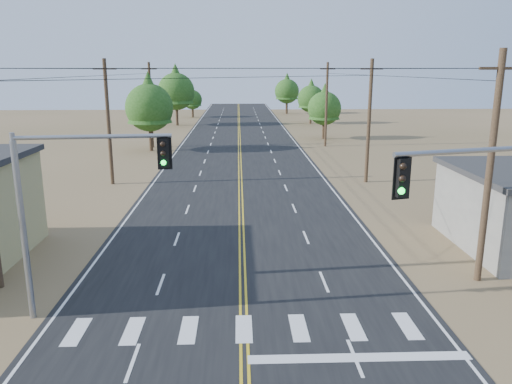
{
  "coord_description": "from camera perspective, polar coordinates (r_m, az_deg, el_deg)",
  "views": [
    {
      "loc": [
        -0.15,
        -8.36,
        9.16
      ],
      "look_at": [
        0.68,
        14.6,
        3.5
      ],
      "focal_mm": 35.0,
      "sensor_mm": 36.0,
      "label": 1
    }
  ],
  "objects": [
    {
      "name": "road",
      "position": [
        39.44,
        -1.78,
        0.42
      ],
      "size": [
        15.0,
        200.0,
        0.02
      ],
      "primitive_type": "cube",
      "color": "black",
      "rests_on": "ground"
    },
    {
      "name": "utility_pole_left_mid",
      "position": [
        41.86,
        -16.52,
        7.74
      ],
      "size": [
        1.8,
        0.3,
        10.0
      ],
      "color": "#4C3826",
      "rests_on": "ground"
    },
    {
      "name": "utility_pole_left_far",
      "position": [
        61.37,
        -11.94,
        9.78
      ],
      "size": [
        1.8,
        0.3,
        10.0
      ],
      "color": "#4C3826",
      "rests_on": "ground"
    },
    {
      "name": "utility_pole_right_near",
      "position": [
        23.33,
        25.17,
        2.54
      ],
      "size": [
        1.8,
        0.3,
        10.0
      ],
      "color": "#4C3826",
      "rests_on": "ground"
    },
    {
      "name": "utility_pole_right_mid",
      "position": [
        41.94,
        12.79,
        7.97
      ],
      "size": [
        1.8,
        0.3,
        10.0
      ],
      "color": "#4C3826",
      "rests_on": "ground"
    },
    {
      "name": "utility_pole_right_far",
      "position": [
        61.42,
        8.05,
        9.94
      ],
      "size": [
        1.8,
        0.3,
        10.0
      ],
      "color": "#4C3826",
      "rests_on": "ground"
    },
    {
      "name": "signal_mast_left",
      "position": [
        19.3,
        -20.98,
        -0.35
      ],
      "size": [
        5.57,
        0.77,
        7.03
      ],
      "rotation": [
        0.0,
        0.0,
        0.1
      ],
      "color": "gray",
      "rests_on": "ground"
    },
    {
      "name": "tree_left_near",
      "position": [
        58.46,
        -12.12,
        9.95
      ],
      "size": [
        5.39,
        5.39,
        8.98
      ],
      "color": "#3F2D1E",
      "rests_on": "ground"
    },
    {
      "name": "tree_left_mid",
      "position": [
        85.15,
        -9.14,
        11.7
      ],
      "size": [
        6.1,
        6.1,
        10.17
      ],
      "color": "#3F2D1E",
      "rests_on": "ground"
    },
    {
      "name": "tree_left_far",
      "position": [
        99.24,
        -7.3,
        10.65
      ],
      "size": [
        3.74,
        3.74,
        6.24
      ],
      "color": "#3F2D1E",
      "rests_on": "ground"
    },
    {
      "name": "tree_right_near",
      "position": [
        68.0,
        7.83,
        9.83
      ],
      "size": [
        4.46,
        4.46,
        7.43
      ],
      "color": "#3F2D1E",
      "rests_on": "ground"
    },
    {
      "name": "tree_right_mid",
      "position": [
        87.45,
        6.31,
        10.84
      ],
      "size": [
        4.61,
        4.61,
        7.69
      ],
      "color": "#3F2D1E",
      "rests_on": "ground"
    },
    {
      "name": "tree_right_far",
      "position": [
        107.06,
        3.56,
        11.7
      ],
      "size": [
        5.1,
        5.1,
        8.5
      ],
      "color": "#3F2D1E",
      "rests_on": "ground"
    }
  ]
}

